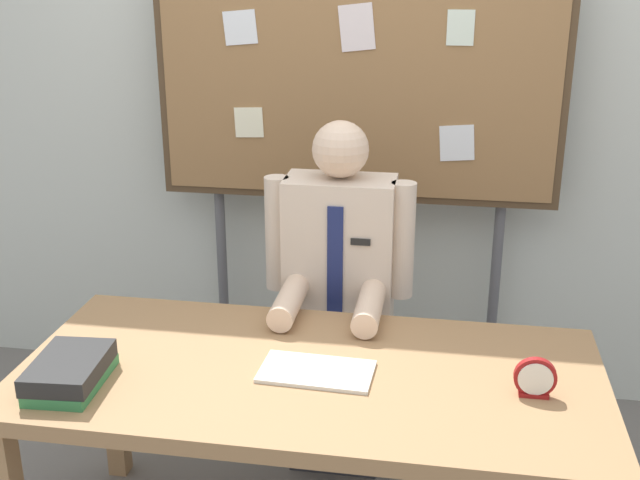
% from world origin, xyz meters
% --- Properties ---
extents(back_wall, '(6.40, 0.08, 2.70)m').
position_xyz_m(back_wall, '(0.00, 1.28, 1.35)').
color(back_wall, silver).
rests_on(back_wall, ground_plane).
extents(desk, '(1.76, 0.84, 0.72)m').
position_xyz_m(desk, '(0.00, 0.00, 0.64)').
color(desk, '#9E754C').
rests_on(desk, ground_plane).
extents(person, '(0.55, 0.56, 1.36)m').
position_xyz_m(person, '(0.00, 0.61, 0.63)').
color(person, '#2D2D33').
rests_on(person, ground_plane).
extents(bulletin_board, '(1.65, 0.09, 1.96)m').
position_xyz_m(bulletin_board, '(-0.00, 1.07, 1.43)').
color(bulletin_board, '#4C3823').
rests_on(bulletin_board, ground_plane).
extents(book_stack, '(0.21, 0.30, 0.08)m').
position_xyz_m(book_stack, '(-0.67, -0.20, 0.77)').
color(book_stack, '#337F47').
rests_on(book_stack, desk).
extents(open_notebook, '(0.34, 0.20, 0.01)m').
position_xyz_m(open_notebook, '(0.02, -0.02, 0.73)').
color(open_notebook, white).
rests_on(open_notebook, desk).
extents(desk_clock, '(0.12, 0.04, 0.12)m').
position_xyz_m(desk_clock, '(0.65, -0.04, 0.78)').
color(desk_clock, maroon).
rests_on(desk_clock, desk).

